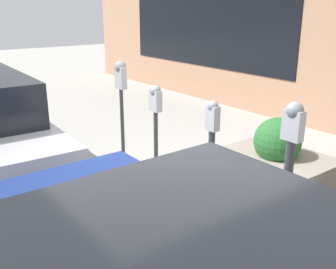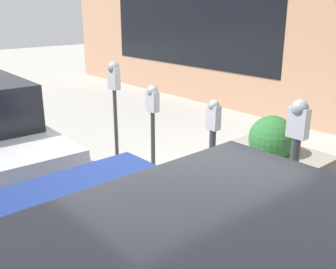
{
  "view_description": "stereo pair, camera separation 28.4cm",
  "coord_description": "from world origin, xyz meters",
  "px_view_note": "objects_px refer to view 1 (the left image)",
  "views": [
    {
      "loc": [
        -3.31,
        2.39,
        2.33
      ],
      "look_at": [
        0.0,
        -0.1,
        0.97
      ],
      "focal_mm": 42.0,
      "sensor_mm": 36.0,
      "label": 1
    },
    {
      "loc": [
        -3.14,
        2.61,
        2.33
      ],
      "look_at": [
        0.0,
        -0.1,
        0.97
      ],
      "focal_mm": 42.0,
      "sensor_mm": 36.0,
      "label": 2
    }
  ],
  "objects_px": {
    "parking_meter_nearest": "(289,165)",
    "parking_meter_fourth": "(121,88)",
    "planter_box": "(275,165)",
    "parking_meter_second": "(211,148)",
    "parking_meter_middle": "(156,115)"
  },
  "relations": [
    {
      "from": "parking_meter_nearest",
      "to": "parking_meter_middle",
      "type": "distance_m",
      "value": 1.96
    },
    {
      "from": "parking_meter_nearest",
      "to": "parking_meter_fourth",
      "type": "distance_m",
      "value": 2.89
    },
    {
      "from": "parking_meter_middle",
      "to": "planter_box",
      "type": "bearing_deg",
      "value": -122.93
    },
    {
      "from": "parking_meter_second",
      "to": "planter_box",
      "type": "xyz_separation_m",
      "value": [
        0.11,
        -1.27,
        -0.55
      ]
    },
    {
      "from": "parking_meter_nearest",
      "to": "parking_meter_second",
      "type": "distance_m",
      "value": 1.0
    },
    {
      "from": "parking_meter_second",
      "to": "parking_meter_fourth",
      "type": "bearing_deg",
      "value": -0.26
    },
    {
      "from": "parking_meter_fourth",
      "to": "planter_box",
      "type": "bearing_deg",
      "value": -144.69
    },
    {
      "from": "planter_box",
      "to": "parking_meter_middle",
      "type": "bearing_deg",
      "value": 57.07
    },
    {
      "from": "parking_meter_second",
      "to": "parking_meter_middle",
      "type": "xyz_separation_m",
      "value": [
        0.96,
        0.05,
        0.15
      ]
    },
    {
      "from": "parking_meter_second",
      "to": "planter_box",
      "type": "bearing_deg",
      "value": -85.19
    },
    {
      "from": "parking_meter_fourth",
      "to": "planter_box",
      "type": "distance_m",
      "value": 2.36
    },
    {
      "from": "parking_meter_second",
      "to": "parking_meter_middle",
      "type": "bearing_deg",
      "value": 2.96
    },
    {
      "from": "parking_meter_nearest",
      "to": "parking_meter_fourth",
      "type": "relative_size",
      "value": 0.98
    },
    {
      "from": "parking_meter_middle",
      "to": "parking_meter_second",
      "type": "bearing_deg",
      "value": -177.04
    },
    {
      "from": "parking_meter_nearest",
      "to": "planter_box",
      "type": "bearing_deg",
      "value": -49.56
    }
  ]
}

